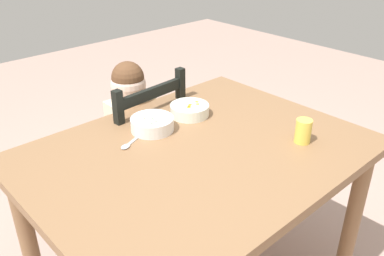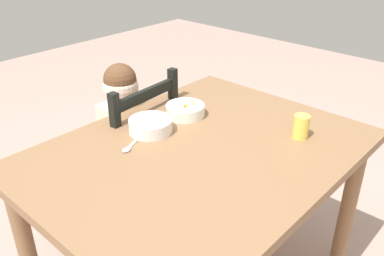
{
  "view_description": "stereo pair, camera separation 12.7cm",
  "coord_description": "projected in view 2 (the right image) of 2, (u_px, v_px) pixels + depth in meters",
  "views": [
    {
      "loc": [
        -0.94,
        -0.99,
        1.58
      ],
      "look_at": [
        0.04,
        0.07,
        0.82
      ],
      "focal_mm": 38.35,
      "sensor_mm": 36.0,
      "label": 1
    },
    {
      "loc": [
        -1.03,
        -0.9,
        1.58
      ],
      "look_at": [
        0.04,
        0.07,
        0.82
      ],
      "focal_mm": 38.35,
      "sensor_mm": 36.0,
      "label": 2
    }
  ],
  "objects": [
    {
      "name": "dining_table",
      "position": [
        199.0,
        171.0,
        1.64
      ],
      "size": [
        1.29,
        0.99,
        0.77
      ],
      "color": "#866140",
      "rests_on": "ground"
    },
    {
      "name": "dining_chair",
      "position": [
        130.0,
        160.0,
        2.11
      ],
      "size": [
        0.45,
        0.45,
        0.93
      ],
      "color": "black",
      "rests_on": "ground"
    },
    {
      "name": "child_figure",
      "position": [
        128.0,
        129.0,
        2.02
      ],
      "size": [
        0.32,
        0.31,
        0.97
      ],
      "color": "beige",
      "rests_on": "ground"
    },
    {
      "name": "bowl_of_carrots",
      "position": [
        185.0,
        110.0,
        1.84
      ],
      "size": [
        0.17,
        0.17,
        0.05
      ],
      "color": "white",
      "rests_on": "dining_table"
    },
    {
      "name": "spoon",
      "position": [
        129.0,
        147.0,
        1.59
      ],
      "size": [
        0.13,
        0.07,
        0.01
      ],
      "color": "silver",
      "rests_on": "dining_table"
    },
    {
      "name": "drinking_cup",
      "position": [
        301.0,
        127.0,
        1.65
      ],
      "size": [
        0.06,
        0.06,
        0.1
      ],
      "primitive_type": "cylinder",
      "color": "#EFD04F",
      "rests_on": "dining_table"
    },
    {
      "name": "bowl_of_peas",
      "position": [
        150.0,
        125.0,
        1.7
      ],
      "size": [
        0.18,
        0.18,
        0.06
      ],
      "color": "white",
      "rests_on": "dining_table"
    }
  ]
}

